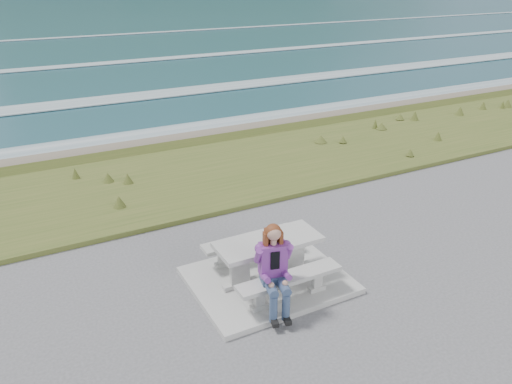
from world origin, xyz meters
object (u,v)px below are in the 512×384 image
(picnic_table, at_px, (268,248))
(bench_seaward, at_px, (250,242))
(seated_woman, at_px, (275,282))
(bench_landward, at_px, (289,281))

(picnic_table, relative_size, bench_seaward, 1.00)
(bench_seaward, bearing_deg, picnic_table, -90.00)
(seated_woman, bearing_deg, bench_seaward, 91.34)
(seated_woman, bearing_deg, bench_landward, 35.24)
(picnic_table, xyz_separation_m, seated_woman, (-0.34, -0.83, -0.06))
(bench_landward, xyz_separation_m, bench_seaward, (0.00, 1.40, 0.00))
(bench_seaward, distance_m, seated_woman, 1.58)
(bench_seaward, bearing_deg, bench_landward, -90.00)
(picnic_table, xyz_separation_m, bench_seaward, (0.00, 0.70, -0.23))
(bench_seaward, height_order, seated_woman, seated_woman)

